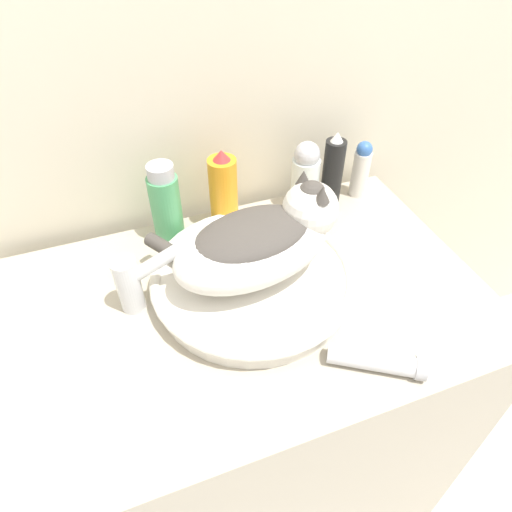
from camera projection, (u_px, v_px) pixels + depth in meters
The scene contains 11 objects.
wall_back at pixel (178, 27), 0.83m from camera, with size 8.00×0.05×2.40m.
vanity_counter at pixel (247, 410), 1.13m from camera, with size 0.92×0.57×0.81m.
sink_basin at pixel (253, 279), 0.86m from camera, with size 0.39×0.39×0.05m.
cat at pixel (261, 239), 0.81m from camera, with size 0.35×0.26×0.16m.
faucet at pixel (137, 278), 0.80m from camera, with size 0.15×0.05×0.15m.
deodorant_stick at pixel (361, 169), 1.07m from camera, with size 0.04×0.04×0.14m.
mouthwash_bottle at pixel (166, 205), 0.94m from camera, with size 0.06×0.06×0.18m.
spray_bottle_trigger at pixel (224, 192), 0.97m from camera, with size 0.06×0.06×0.19m.
hairspray_can_black at pixel (333, 170), 1.04m from camera, with size 0.05×0.05×0.18m.
lotion_bottle_white at pixel (305, 176), 1.02m from camera, with size 0.06×0.06×0.17m.
cream_tube at pixel (378, 361), 0.74m from camera, with size 0.15×0.12×0.04m.
Camera 1 is at (-0.18, -0.26, 1.46)m, focal length 32.00 mm.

